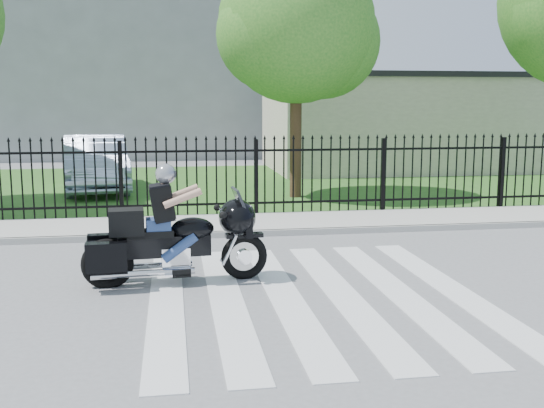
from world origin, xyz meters
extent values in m
plane|color=slate|center=(0.00, 0.00, 0.00)|extent=(120.00, 120.00, 0.00)
cube|color=#ADAAA3|center=(0.00, 5.00, 0.06)|extent=(40.00, 2.00, 0.12)
cube|color=#ADAAA3|center=(0.00, 4.00, 0.06)|extent=(40.00, 0.12, 0.12)
cube|color=#28571E|center=(0.00, 12.00, 0.01)|extent=(40.00, 12.00, 0.02)
cube|color=black|center=(0.00, 6.00, 0.35)|extent=(26.00, 0.04, 0.05)
cube|color=black|center=(0.00, 6.00, 1.55)|extent=(26.00, 0.04, 0.05)
cylinder|color=#382316|center=(1.50, 9.00, 2.08)|extent=(0.32, 0.32, 4.16)
sphere|color=#276C1F|center=(1.50, 9.00, 4.68)|extent=(4.20, 4.20, 4.20)
cube|color=beige|center=(7.00, 16.00, 1.75)|extent=(10.00, 6.00, 3.50)
cube|color=black|center=(7.00, 16.00, 3.60)|extent=(10.20, 6.20, 0.20)
cube|color=#92949A|center=(-3.00, 26.00, 6.00)|extent=(15.00, 10.00, 12.00)
torus|color=black|center=(-0.84, 1.01, 0.34)|extent=(0.71, 0.18, 0.70)
torus|color=black|center=(-2.83, 0.87, 0.34)|extent=(0.75, 0.20, 0.75)
cube|color=black|center=(-2.01, 0.93, 0.56)|extent=(1.34, 0.34, 0.31)
ellipsoid|color=black|center=(-1.61, 0.95, 0.80)|extent=(0.66, 0.45, 0.34)
cube|color=black|center=(-2.22, 0.91, 0.76)|extent=(0.68, 0.37, 0.10)
cube|color=silver|center=(-1.86, 0.94, 0.39)|extent=(0.43, 0.33, 0.31)
ellipsoid|color=black|center=(-0.94, 1.00, 0.94)|extent=(0.60, 0.77, 0.55)
cube|color=black|center=(-2.54, 0.89, 0.94)|extent=(0.52, 0.42, 0.37)
cube|color=navy|center=(-2.10, 0.92, 0.88)|extent=(0.37, 0.33, 0.18)
sphere|color=#9C9DA3|center=(-1.97, 0.93, 1.61)|extent=(0.30, 0.30, 0.30)
imported|color=#A9B8D4|center=(-4.12, 11.18, 0.84)|extent=(2.44, 5.20, 1.65)
camera|label=1|loc=(-1.88, -8.23, 2.62)|focal=42.00mm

